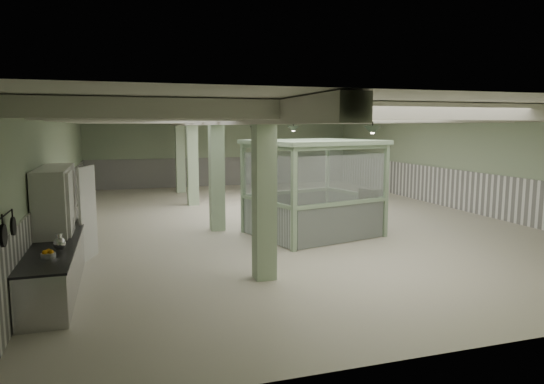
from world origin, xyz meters
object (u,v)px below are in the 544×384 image
object	(u,v)px
prep_counter	(58,263)
walkin_cooler	(58,217)
guard_booth	(313,172)
filing_cabinet	(371,211)

from	to	relation	value
prep_counter	walkin_cooler	bearing A→B (deg)	93.99
prep_counter	guard_booth	distance (m)	7.25
walkin_cooler	filing_cabinet	xyz separation A→B (m)	(8.34, 1.15, -0.50)
prep_counter	filing_cabinet	distance (m)	8.59
filing_cabinet	walkin_cooler	bearing A→B (deg)	171.54
prep_counter	guard_booth	world-z (taller)	guard_booth
walkin_cooler	filing_cabinet	world-z (taller)	walkin_cooler
walkin_cooler	filing_cabinet	size ratio (longest dim) A/B	1.91
guard_booth	filing_cabinet	size ratio (longest dim) A/B	3.03
guard_booth	filing_cabinet	distance (m)	2.09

